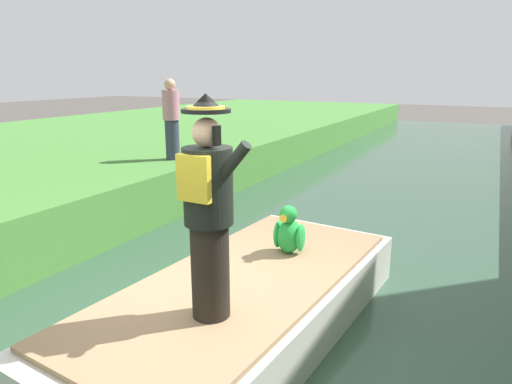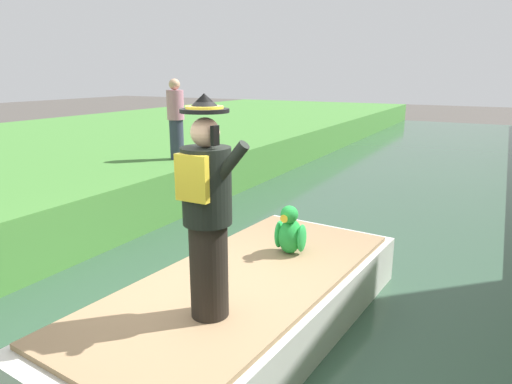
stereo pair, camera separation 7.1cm
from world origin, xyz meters
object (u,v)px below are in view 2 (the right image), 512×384
boat (244,305)px  person_bystander (176,119)px  person_pirate (207,211)px  parrot_plush (290,233)px

boat → person_bystander: size_ratio=2.71×
person_pirate → person_bystander: size_ratio=1.16×
boat → person_pirate: bearing=-81.4°
boat → person_bystander: (-3.67, 3.65, 1.42)m
parrot_plush → person_pirate: bearing=-90.9°
boat → person_pirate: size_ratio=2.34×
boat → parrot_plush: (0.14, 0.82, 0.55)m
person_bystander → boat: bearing=-44.8°
person_pirate → person_bystander: bearing=127.8°
person_pirate → parrot_plush: bearing=86.2°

